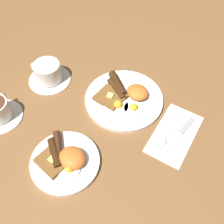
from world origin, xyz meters
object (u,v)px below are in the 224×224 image
object	(u,v)px
breakfast_plate_far	(64,159)
knife	(180,133)
breakfast_plate_near	(124,98)
spoon	(164,139)
teacup_near	(48,73)

from	to	relation	value
breakfast_plate_far	knife	bearing A→B (deg)	-127.81
breakfast_plate_near	spoon	size ratio (longest dim) A/B	1.61
teacup_near	spoon	size ratio (longest dim) A/B	0.92
teacup_near	knife	world-z (taller)	teacup_near
breakfast_plate_far	knife	xyz separation A→B (m)	(-0.22, -0.29, -0.01)
knife	breakfast_plate_near	bearing A→B (deg)	-85.79
breakfast_plate_near	teacup_near	bearing A→B (deg)	17.16
knife	breakfast_plate_far	bearing A→B (deg)	-31.90
breakfast_plate_near	teacup_near	size ratio (longest dim) A/B	1.76
breakfast_plate_far	teacup_near	size ratio (longest dim) A/B	1.32
breakfast_plate_near	spoon	world-z (taller)	breakfast_plate_near
teacup_near	spoon	xyz separation A→B (m)	(-0.47, -0.03, -0.03)
breakfast_plate_near	breakfast_plate_far	bearing A→B (deg)	89.39
breakfast_plate_far	teacup_near	distance (m)	0.34
knife	spoon	world-z (taller)	spoon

